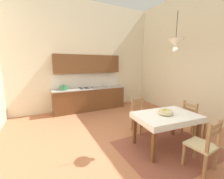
{
  "coord_description": "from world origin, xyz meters",
  "views": [
    {
      "loc": [
        -1.75,
        -2.55,
        1.83
      ],
      "look_at": [
        0.13,
        1.17,
        1.09
      ],
      "focal_mm": 22.79,
      "sensor_mm": 36.0,
      "label": 1
    }
  ],
  "objects_px": {
    "dining_table": "(166,120)",
    "pendant_lamp": "(176,43)",
    "kitchen_cabinetry": "(89,89)",
    "dining_chair_kitchen_side": "(140,115)",
    "dining_chair_camera_side": "(203,146)",
    "dining_chair_window_side": "(193,120)",
    "fruit_bowl": "(166,112)"
  },
  "relations": [
    {
      "from": "dining_chair_window_side",
      "to": "pendant_lamp",
      "type": "distance_m",
      "value": 2.0
    },
    {
      "from": "kitchen_cabinetry",
      "to": "fruit_bowl",
      "type": "relative_size",
      "value": 9.59
    },
    {
      "from": "dining_table",
      "to": "dining_chair_camera_side",
      "type": "relative_size",
      "value": 1.53
    },
    {
      "from": "pendant_lamp",
      "to": "fruit_bowl",
      "type": "bearing_deg",
      "value": -176.1
    },
    {
      "from": "dining_chair_window_side",
      "to": "dining_chair_camera_side",
      "type": "relative_size",
      "value": 1.0
    },
    {
      "from": "dining_chair_window_side",
      "to": "pendant_lamp",
      "type": "relative_size",
      "value": 1.16
    },
    {
      "from": "dining_chair_kitchen_side",
      "to": "kitchen_cabinetry",
      "type": "bearing_deg",
      "value": 104.54
    },
    {
      "from": "dining_table",
      "to": "dining_chair_camera_side",
      "type": "height_order",
      "value": "dining_chair_camera_side"
    },
    {
      "from": "dining_chair_kitchen_side",
      "to": "dining_chair_camera_side",
      "type": "distance_m",
      "value": 1.68
    },
    {
      "from": "dining_chair_kitchen_side",
      "to": "dining_chair_camera_side",
      "type": "height_order",
      "value": "same"
    },
    {
      "from": "dining_chair_window_side",
      "to": "dining_chair_camera_side",
      "type": "distance_m",
      "value": 1.23
    },
    {
      "from": "kitchen_cabinetry",
      "to": "pendant_lamp",
      "type": "xyz_separation_m",
      "value": [
        0.8,
        -3.36,
        1.4
      ]
    },
    {
      "from": "kitchen_cabinetry",
      "to": "pendant_lamp",
      "type": "height_order",
      "value": "pendant_lamp"
    },
    {
      "from": "dining_chair_window_side",
      "to": "dining_table",
      "type": "bearing_deg",
      "value": 179.87
    },
    {
      "from": "dining_chair_camera_side",
      "to": "pendant_lamp",
      "type": "xyz_separation_m",
      "value": [
        0.1,
        0.82,
        1.82
      ]
    },
    {
      "from": "dining_table",
      "to": "pendant_lamp",
      "type": "bearing_deg",
      "value": 3.44
    },
    {
      "from": "kitchen_cabinetry",
      "to": "dining_table",
      "type": "xyz_separation_m",
      "value": [
        0.67,
        -3.36,
        -0.24
      ]
    },
    {
      "from": "dining_table",
      "to": "dining_chair_camera_side",
      "type": "xyz_separation_m",
      "value": [
        0.03,
        -0.81,
        -0.18
      ]
    },
    {
      "from": "dining_chair_window_side",
      "to": "pendant_lamp",
      "type": "height_order",
      "value": "pendant_lamp"
    },
    {
      "from": "dining_chair_window_side",
      "to": "fruit_bowl",
      "type": "height_order",
      "value": "dining_chair_window_side"
    },
    {
      "from": "fruit_bowl",
      "to": "dining_table",
      "type": "bearing_deg",
      "value": 5.62
    },
    {
      "from": "dining_table",
      "to": "dining_chair_camera_side",
      "type": "bearing_deg",
      "value": -88.23
    },
    {
      "from": "dining_table",
      "to": "dining_chair_window_side",
      "type": "xyz_separation_m",
      "value": [
        0.95,
        -0.0,
        -0.18
      ]
    },
    {
      "from": "dining_chair_kitchen_side",
      "to": "fruit_bowl",
      "type": "relative_size",
      "value": 3.1
    },
    {
      "from": "dining_chair_window_side",
      "to": "dining_chair_kitchen_side",
      "type": "height_order",
      "value": "same"
    },
    {
      "from": "dining_table",
      "to": "dining_chair_window_side",
      "type": "bearing_deg",
      "value": -0.13
    },
    {
      "from": "dining_chair_kitchen_side",
      "to": "pendant_lamp",
      "type": "xyz_separation_m",
      "value": [
        0.15,
        -0.86,
        1.82
      ]
    },
    {
      "from": "dining_table",
      "to": "pendant_lamp",
      "type": "distance_m",
      "value": 1.65
    },
    {
      "from": "dining_chair_window_side",
      "to": "fruit_bowl",
      "type": "distance_m",
      "value": 1.05
    },
    {
      "from": "dining_chair_camera_side",
      "to": "fruit_bowl",
      "type": "distance_m",
      "value": 0.89
    },
    {
      "from": "kitchen_cabinetry",
      "to": "dining_chair_camera_side",
      "type": "relative_size",
      "value": 3.09
    },
    {
      "from": "dining_chair_window_side",
      "to": "kitchen_cabinetry",
      "type": "bearing_deg",
      "value": 115.7
    }
  ]
}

